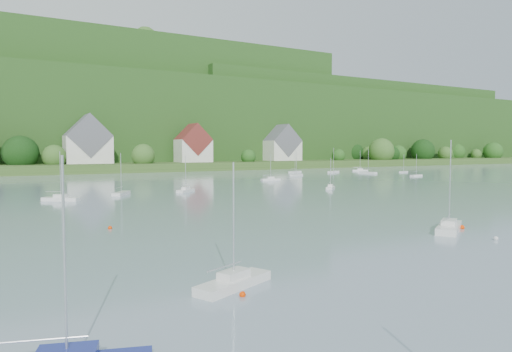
{
  "coord_description": "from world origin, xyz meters",
  "views": [
    {
      "loc": [
        -24.54,
        10.62,
        8.31
      ],
      "look_at": [
        11.61,
        75.0,
        4.0
      ],
      "focal_mm": 32.67,
      "sensor_mm": 36.0,
      "label": 1
    }
  ],
  "objects": [
    {
      "name": "mooring_buoy_5",
      "position": [
        -12.57,
        33.49,
        0.0
      ],
      "size": [
        0.38,
        0.38,
        0.38
      ],
      "primitive_type": "sphere",
      "color": "#FB3A00",
      "rests_on": "ground"
    },
    {
      "name": "village_building_4",
      "position": [
        90.0,
        190.0,
        9.59
      ],
      "size": [
        15.0,
        10.4,
        16.5
      ],
      "color": "silver",
      "rests_on": "far_shore_strip"
    },
    {
      "name": "near_sailboat_0",
      "position": [
        -12.26,
        35.22,
        0.42
      ],
      "size": [
        5.72,
        3.72,
        7.53
      ],
      "rotation": [
        0.0,
        0.0,
        0.42
      ],
      "color": "white",
      "rests_on": "ground"
    },
    {
      "name": "far_shore_strip",
      "position": [
        0.0,
        200.0,
        1.5
      ],
      "size": [
        600.0,
        60.0,
        3.0
      ],
      "primitive_type": "cube",
      "color": "#32521F",
      "rests_on": "ground"
    },
    {
      "name": "mooring_buoy_1",
      "position": [
        15.18,
        36.57,
        0.0
      ],
      "size": [
        0.44,
        0.44,
        0.44
      ],
      "primitive_type": "sphere",
      "color": "silver",
      "rests_on": "ground"
    },
    {
      "name": "forested_ridge",
      "position": [
        0.39,
        268.57,
        22.89
      ],
      "size": [
        620.0,
        181.22,
        69.89
      ],
      "color": "#1B4114",
      "rests_on": "ground"
    },
    {
      "name": "far_sailboat_cluster",
      "position": [
        12.41,
        119.47,
        0.37
      ],
      "size": [
        186.89,
        60.96,
        8.71
      ],
      "color": "white",
      "rests_on": "ground"
    },
    {
      "name": "mooring_buoy_2",
      "position": [
        17.75,
        42.02,
        0.0
      ],
      "size": [
        0.49,
        0.49,
        0.49
      ],
      "primitive_type": "sphere",
      "color": "#FB3A00",
      "rests_on": "ground"
    },
    {
      "name": "village_building_2",
      "position": [
        5.0,
        188.0,
        10.27
      ],
      "size": [
        16.0,
        11.44,
        18.0
      ],
      "color": "silver",
      "rests_on": "far_shore_strip"
    },
    {
      "name": "near_sailboat_3",
      "position": [
        15.33,
        41.74,
        0.47
      ],
      "size": [
        6.76,
        5.33,
        9.21
      ],
      "rotation": [
        0.0,
        0.0,
        0.58
      ],
      "color": "white",
      "rests_on": "ground"
    },
    {
      "name": "mooring_buoy_3",
      "position": [
        -14.32,
        59.83,
        0.0
      ],
      "size": [
        0.42,
        0.42,
        0.42
      ],
      "primitive_type": "sphere",
      "color": "#FB3A00",
      "rests_on": "ground"
    },
    {
      "name": "village_building_3",
      "position": [
        45.0,
        186.0,
        9.43
      ],
      "size": [
        13.0,
        10.4,
        15.5
      ],
      "color": "silver",
      "rests_on": "far_shore_strip"
    }
  ]
}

